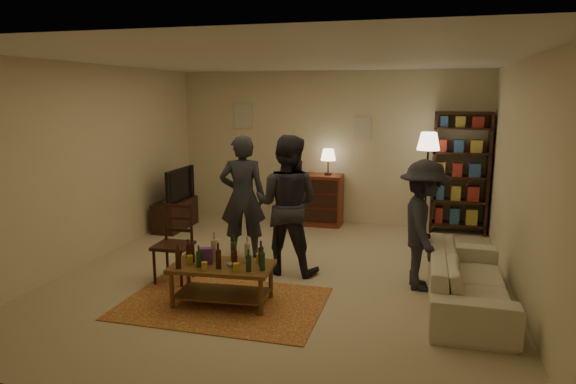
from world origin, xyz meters
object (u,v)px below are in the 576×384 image
at_px(coffee_table, 222,269).
at_px(person_right, 287,205).
at_px(floor_lamp, 428,149).
at_px(tv_stand, 175,207).
at_px(dresser, 314,198).
at_px(bookshelf, 460,172).
at_px(person_left, 243,197).
at_px(dining_chair, 175,239).
at_px(person_by_sofa, 423,225).
at_px(sofa, 468,280).

height_order(coffee_table, person_right, person_right).
bearing_deg(floor_lamp, tv_stand, -172.24).
relative_size(tv_stand, floor_lamp, 0.62).
xyz_separation_m(floor_lamp, person_right, (-1.72, -2.20, -0.55)).
height_order(coffee_table, dresser, dresser).
xyz_separation_m(bookshelf, person_right, (-2.25, -2.61, -0.14)).
distance_m(dresser, bookshelf, 2.50).
bearing_deg(person_left, coffee_table, 85.59).
height_order(dining_chair, floor_lamp, floor_lamp).
height_order(dresser, person_left, person_left).
distance_m(coffee_table, bookshelf, 4.69).
bearing_deg(person_by_sofa, coffee_table, 109.47).
bearing_deg(coffee_table, tv_stand, 125.64).
distance_m(tv_stand, person_right, 2.98).
distance_m(coffee_table, dresser, 3.76).
distance_m(sofa, person_right, 2.35).
relative_size(dining_chair, person_by_sofa, 0.64).
xyz_separation_m(dresser, sofa, (2.39, -3.11, -0.17)).
distance_m(floor_lamp, person_by_sofa, 2.43).
relative_size(dresser, floor_lamp, 0.80).
bearing_deg(sofa, person_by_sofa, 48.99).
xyz_separation_m(floor_lamp, sofa, (0.48, -2.77, -1.14)).
xyz_separation_m(person_left, person_right, (0.76, -0.42, 0.02)).
xyz_separation_m(dresser, floor_lamp, (1.91, -0.35, 0.97)).
bearing_deg(dining_chair, bookshelf, 40.58).
bearing_deg(bookshelf, person_right, -130.71).
bearing_deg(bookshelf, person_left, -143.88).
bearing_deg(floor_lamp, person_left, -144.32).
xyz_separation_m(coffee_table, bookshelf, (2.66, 3.81, 0.63)).
bearing_deg(dresser, person_right, -85.68).
distance_m(dresser, sofa, 3.93).
distance_m(dresser, person_left, 2.23).
bearing_deg(person_left, person_by_sofa, 150.90).
bearing_deg(bookshelf, sofa, -90.82).
relative_size(floor_lamp, person_right, 0.95).
xyz_separation_m(coffee_table, person_right, (0.41, 1.20, 0.49)).
relative_size(tv_stand, person_right, 0.59).
bearing_deg(person_left, bookshelf, -160.27).
bearing_deg(person_by_sofa, dining_chair, 92.58).
xyz_separation_m(dining_chair, person_right, (1.26, 0.65, 0.37)).
xyz_separation_m(dining_chair, person_left, (0.50, 1.07, 0.35)).
bearing_deg(tv_stand, dining_chair, -62.59).
xyz_separation_m(sofa, person_by_sofa, (-0.50, 0.43, 0.47)).
relative_size(sofa, person_left, 1.19).
bearing_deg(person_right, person_by_sofa, 178.26).
bearing_deg(floor_lamp, person_by_sofa, -90.50).
xyz_separation_m(dining_chair, dresser, (1.07, 3.20, -0.05)).
relative_size(bookshelf, person_right, 1.12).
distance_m(dining_chair, person_by_sofa, 3.02).
bearing_deg(sofa, floor_lamp, 9.83).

